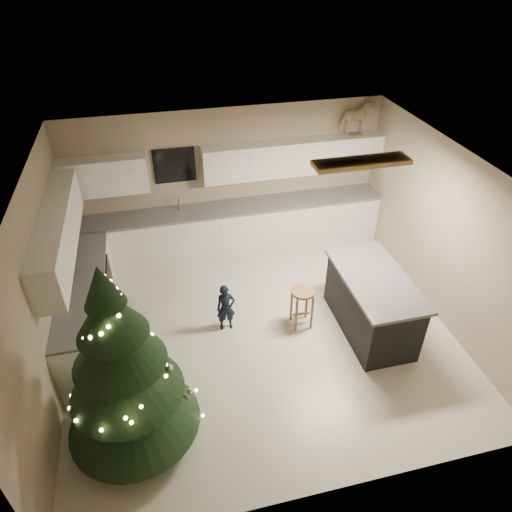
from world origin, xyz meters
name	(u,v)px	position (x,y,z in m)	size (l,w,h in m)	color
ground_plane	(261,331)	(0.00, 0.00, 0.00)	(5.50, 5.50, 0.00)	#BDB8A7
room_shell	(264,233)	(0.02, 0.00, 1.75)	(5.52, 5.02, 2.61)	gray
cabinetry	(184,238)	(-0.91, 1.65, 0.76)	(5.50, 3.20, 2.00)	white
island	(371,303)	(1.58, -0.29, 0.48)	(0.90, 1.70, 0.95)	black
bar_stool	(302,299)	(0.62, 0.02, 0.49)	(0.34, 0.34, 0.66)	brown
christmas_tree	(124,376)	(-1.85, -1.30, 1.03)	(1.56, 1.51, 2.50)	#3F2816
toddler	(226,308)	(-0.49, 0.21, 0.39)	(0.28, 0.19, 0.78)	black
rocking_horse	(357,118)	(2.26, 2.33, 2.29)	(0.71, 0.49, 0.57)	brown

